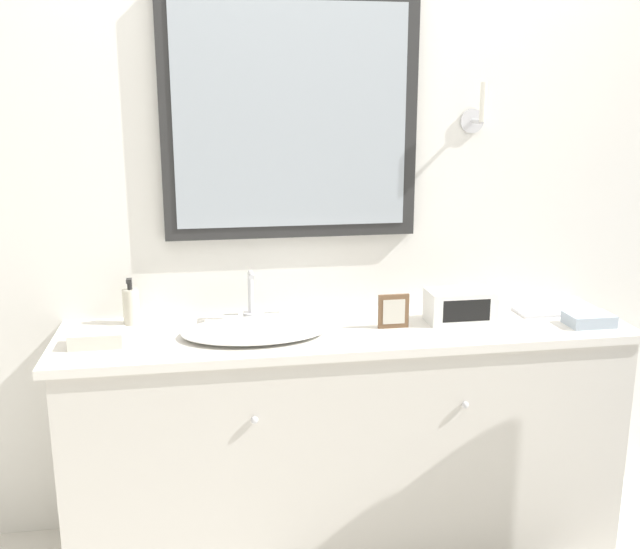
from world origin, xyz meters
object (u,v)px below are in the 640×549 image
Objects in this scene: picture_frame at (394,311)px; appliance_box at (461,306)px; sink_basin at (255,329)px; soap_bottle at (131,306)px.

appliance_box is at bearing 7.16° from picture_frame.
picture_frame reaches higher than appliance_box.
picture_frame is at bearing -0.90° from sink_basin.
soap_bottle is 1.20m from appliance_box.
soap_bottle is 0.70× the size of appliance_box.
sink_basin is 0.76m from appliance_box.
sink_basin reaches higher than picture_frame.
soap_bottle is 1.39× the size of picture_frame.
soap_bottle is at bearing 171.91° from appliance_box.
soap_bottle is at bearing 155.79° from sink_basin.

